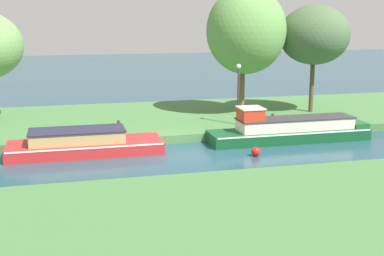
{
  "coord_description": "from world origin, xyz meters",
  "views": [
    {
      "loc": [
        -5.06,
        -21.62,
        6.05
      ],
      "look_at": [
        0.7,
        1.2,
        0.9
      ],
      "focal_mm": 48.77,
      "sensor_mm": 36.0,
      "label": 1
    }
  ],
  "objects_px": {
    "willow_tree_right": "(314,35)",
    "willow_tree_centre": "(246,31)",
    "red_narrowboat": "(83,144)",
    "channel_buoy": "(256,152)",
    "forest_barge": "(290,130)",
    "mooring_post_far": "(119,128)",
    "lamp_post": "(238,87)",
    "mooring_post_near": "(273,120)"
  },
  "relations": [
    {
      "from": "mooring_post_far",
      "to": "willow_tree_right",
      "type": "bearing_deg",
      "value": 16.01
    },
    {
      "from": "mooring_post_far",
      "to": "mooring_post_near",
      "type": "bearing_deg",
      "value": 0.0
    },
    {
      "from": "forest_barge",
      "to": "channel_buoy",
      "type": "bearing_deg",
      "value": -139.39
    },
    {
      "from": "willow_tree_centre",
      "to": "mooring_post_far",
      "type": "relative_size",
      "value": 10.03
    },
    {
      "from": "red_narrowboat",
      "to": "forest_barge",
      "type": "bearing_deg",
      "value": 0.0
    },
    {
      "from": "forest_barge",
      "to": "willow_tree_centre",
      "type": "height_order",
      "value": "willow_tree_centre"
    },
    {
      "from": "lamp_post",
      "to": "mooring_post_far",
      "type": "height_order",
      "value": "lamp_post"
    },
    {
      "from": "lamp_post",
      "to": "channel_buoy",
      "type": "relative_size",
      "value": 7.89
    },
    {
      "from": "willow_tree_right",
      "to": "channel_buoy",
      "type": "xyz_separation_m",
      "value": [
        -6.19,
        -7.14,
        -4.67
      ]
    },
    {
      "from": "forest_barge",
      "to": "willow_tree_right",
      "type": "relative_size",
      "value": 1.28
    },
    {
      "from": "willow_tree_right",
      "to": "forest_barge",
      "type": "bearing_deg",
      "value": -126.18
    },
    {
      "from": "mooring_post_far",
      "to": "forest_barge",
      "type": "bearing_deg",
      "value": -10.68
    },
    {
      "from": "willow_tree_right",
      "to": "mooring_post_far",
      "type": "bearing_deg",
      "value": -163.99
    },
    {
      "from": "forest_barge",
      "to": "lamp_post",
      "type": "height_order",
      "value": "lamp_post"
    },
    {
      "from": "forest_barge",
      "to": "mooring_post_far",
      "type": "xyz_separation_m",
      "value": [
        -8.13,
        1.53,
        0.21
      ]
    },
    {
      "from": "red_narrowboat",
      "to": "mooring_post_far",
      "type": "height_order",
      "value": "red_narrowboat"
    },
    {
      "from": "willow_tree_right",
      "to": "mooring_post_near",
      "type": "distance_m",
      "value": 6.57
    },
    {
      "from": "forest_barge",
      "to": "willow_tree_right",
      "type": "xyz_separation_m",
      "value": [
        3.58,
        4.89,
        4.33
      ]
    },
    {
      "from": "mooring_post_far",
      "to": "channel_buoy",
      "type": "distance_m",
      "value": 6.71
    },
    {
      "from": "mooring_post_near",
      "to": "willow_tree_centre",
      "type": "bearing_deg",
      "value": 93.07
    },
    {
      "from": "forest_barge",
      "to": "willow_tree_centre",
      "type": "distance_m",
      "value": 6.98
    },
    {
      "from": "willow_tree_centre",
      "to": "willow_tree_right",
      "type": "distance_m",
      "value": 4.06
    },
    {
      "from": "red_narrowboat",
      "to": "willow_tree_right",
      "type": "xyz_separation_m",
      "value": [
        13.46,
        4.89,
        4.41
      ]
    },
    {
      "from": "willow_tree_centre",
      "to": "mooring_post_far",
      "type": "xyz_separation_m",
      "value": [
        -7.67,
        -3.71,
        -4.37
      ]
    },
    {
      "from": "forest_barge",
      "to": "red_narrowboat",
      "type": "height_order",
      "value": "forest_barge"
    },
    {
      "from": "forest_barge",
      "to": "channel_buoy",
      "type": "relative_size",
      "value": 19.82
    },
    {
      "from": "willow_tree_right",
      "to": "mooring_post_near",
      "type": "relative_size",
      "value": 9.07
    },
    {
      "from": "lamp_post",
      "to": "channel_buoy",
      "type": "distance_m",
      "value": 5.27
    },
    {
      "from": "forest_barge",
      "to": "willow_tree_centre",
      "type": "bearing_deg",
      "value": 95.0
    },
    {
      "from": "mooring_post_far",
      "to": "red_narrowboat",
      "type": "bearing_deg",
      "value": -138.73
    },
    {
      "from": "willow_tree_right",
      "to": "willow_tree_centre",
      "type": "bearing_deg",
      "value": 175.1
    },
    {
      "from": "forest_barge",
      "to": "mooring_post_near",
      "type": "xyz_separation_m",
      "value": [
        -0.26,
        1.53,
        0.19
      ]
    },
    {
      "from": "red_narrowboat",
      "to": "mooring_post_near",
      "type": "distance_m",
      "value": 9.74
    },
    {
      "from": "channel_buoy",
      "to": "mooring_post_near",
      "type": "bearing_deg",
      "value": 58.04
    },
    {
      "from": "red_narrowboat",
      "to": "lamp_post",
      "type": "xyz_separation_m",
      "value": [
        8.06,
        2.49,
        1.91
      ]
    },
    {
      "from": "red_narrowboat",
      "to": "willow_tree_right",
      "type": "distance_m",
      "value": 14.98
    },
    {
      "from": "red_narrowboat",
      "to": "mooring_post_far",
      "type": "relative_size",
      "value": 9.44
    },
    {
      "from": "red_narrowboat",
      "to": "channel_buoy",
      "type": "height_order",
      "value": "red_narrowboat"
    },
    {
      "from": "willow_tree_right",
      "to": "lamp_post",
      "type": "height_order",
      "value": "willow_tree_right"
    },
    {
      "from": "forest_barge",
      "to": "mooring_post_near",
      "type": "distance_m",
      "value": 1.57
    },
    {
      "from": "willow_tree_right",
      "to": "channel_buoy",
      "type": "bearing_deg",
      "value": -130.96
    },
    {
      "from": "red_narrowboat",
      "to": "mooring_post_far",
      "type": "xyz_separation_m",
      "value": [
        1.75,
        1.53,
        0.3
      ]
    }
  ]
}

